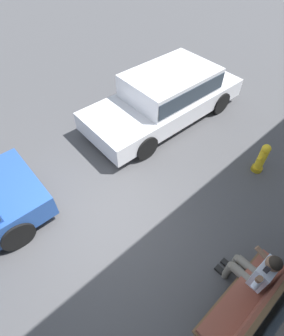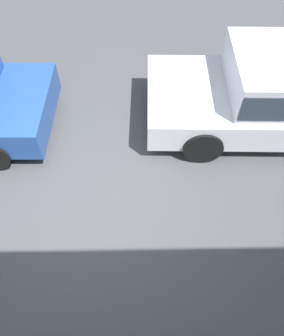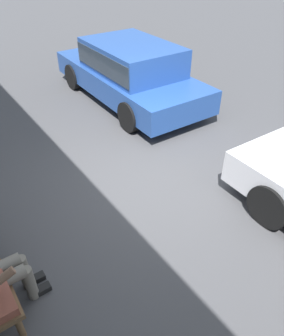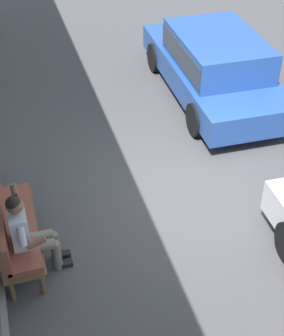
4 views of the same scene
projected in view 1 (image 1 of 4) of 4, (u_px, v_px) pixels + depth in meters
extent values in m
plane|color=#424244|center=(108.00, 217.00, 5.46)|extent=(60.00, 60.00, 0.00)
cube|color=gray|center=(259.00, 323.00, 4.02)|extent=(3.60, 0.12, 0.10)
cylinder|color=brown|center=(278.00, 278.00, 4.46)|extent=(0.07, 0.07, 0.37)
cylinder|color=brown|center=(197.00, 334.00, 3.91)|extent=(0.07, 0.07, 0.37)
cylinder|color=brown|center=(258.00, 261.00, 4.65)|extent=(0.07, 0.07, 0.37)
cube|color=brown|center=(244.00, 301.00, 4.03)|extent=(1.82, 0.55, 0.06)
cube|color=brown|center=(246.00, 299.00, 3.97)|extent=(1.76, 0.49, 0.10)
cube|color=brown|center=(265.00, 308.00, 3.68)|extent=(1.82, 0.07, 0.55)
cube|color=brown|center=(261.00, 304.00, 3.71)|extent=(1.76, 0.06, 0.47)
cylinder|color=#6B665B|center=(242.00, 275.00, 4.20)|extent=(0.15, 0.42, 0.15)
cylinder|color=#6B665B|center=(228.00, 271.00, 4.49)|extent=(0.12, 0.12, 0.48)
cube|color=black|center=(221.00, 271.00, 4.68)|extent=(0.10, 0.24, 0.07)
cylinder|color=#6B665B|center=(249.00, 267.00, 4.28)|extent=(0.15, 0.42, 0.15)
cylinder|color=#6B665B|center=(234.00, 264.00, 4.57)|extent=(0.12, 0.12, 0.48)
cube|color=black|center=(227.00, 265.00, 4.76)|extent=(0.10, 0.24, 0.07)
cube|color=#6B665B|center=(257.00, 281.00, 4.14)|extent=(0.34, 0.24, 0.14)
cube|color=silver|center=(263.00, 275.00, 3.93)|extent=(0.38, 0.22, 0.56)
sphere|color=brown|center=(274.00, 264.00, 3.62)|extent=(0.22, 0.22, 0.22)
sphere|color=black|center=(275.00, 263.00, 3.59)|extent=(0.20, 0.20, 0.20)
cylinder|color=silver|center=(273.00, 260.00, 3.97)|extent=(0.20, 0.10, 0.28)
cylinder|color=brown|center=(262.00, 254.00, 4.16)|extent=(0.08, 0.27, 0.17)
cylinder|color=silver|center=(258.00, 282.00, 3.69)|extent=(0.25, 0.10, 0.22)
cylinder|color=brown|center=(259.00, 279.00, 3.53)|extent=(0.16, 0.08, 0.25)
cube|color=#232328|center=(267.00, 270.00, 3.57)|extent=(0.02, 0.07, 0.15)
cube|color=silver|center=(164.00, 103.00, 7.32)|extent=(4.69, 1.97, 0.51)
cube|color=silver|center=(170.00, 82.00, 6.98)|extent=(2.46, 1.68, 0.62)
cube|color=#28333D|center=(170.00, 82.00, 6.98)|extent=(2.41, 1.72, 0.43)
cylinder|color=black|center=(146.00, 147.00, 6.39)|extent=(0.65, 0.20, 0.64)
cylinder|color=black|center=(104.00, 114.00, 7.27)|extent=(0.65, 0.20, 0.64)
cylinder|color=black|center=(220.00, 103.00, 7.63)|extent=(0.65, 0.20, 0.64)
cylinder|color=black|center=(177.00, 79.00, 8.51)|extent=(0.65, 0.20, 0.64)
cylinder|color=black|center=(17.00, 235.00, 4.84)|extent=(0.64, 0.19, 0.64)
cylinder|color=olive|center=(257.00, 168.00, 6.29)|extent=(0.26, 0.26, 0.10)
cylinder|color=gold|center=(261.00, 159.00, 6.05)|extent=(0.19, 0.19, 0.55)
sphere|color=gold|center=(266.00, 149.00, 5.80)|extent=(0.20, 0.20, 0.20)
cylinder|color=gold|center=(266.00, 154.00, 6.05)|extent=(0.10, 0.08, 0.08)
cylinder|color=gold|center=(259.00, 160.00, 5.93)|extent=(0.10, 0.08, 0.08)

